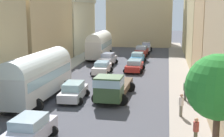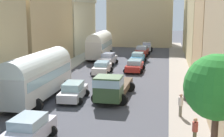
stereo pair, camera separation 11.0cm
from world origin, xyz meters
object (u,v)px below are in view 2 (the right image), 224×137
(cargo_truck_0, at_px, (112,86))
(car_5, at_px, (73,91))
(car_1, at_px, (138,58))
(pedestrian_0, at_px, (185,90))
(car_3, at_px, (147,47))
(pedestrian_1, at_px, (195,130))
(parked_bus_1, at_px, (38,74))
(car_7, at_px, (108,59))
(car_4, at_px, (29,130))
(car_6, at_px, (102,68))
(pedestrian_3, at_px, (191,91))
(car_0, at_px, (135,66))
(parked_bus_2, at_px, (100,44))
(car_2, at_px, (142,51))
(pedestrian_4, at_px, (181,104))

(cargo_truck_0, height_order, car_5, cargo_truck_0)
(car_1, height_order, pedestrian_0, pedestrian_0)
(car_3, height_order, pedestrian_1, pedestrian_1)
(parked_bus_1, height_order, car_7, parked_bus_1)
(car_1, distance_m, car_4, 27.85)
(car_6, bearing_deg, pedestrian_0, -47.22)
(pedestrian_1, bearing_deg, pedestrian_3, 87.65)
(car_6, bearing_deg, pedestrian_3, -46.89)
(car_0, distance_m, pedestrian_3, 13.57)
(car_5, bearing_deg, car_1, 79.56)
(pedestrian_0, bearing_deg, parked_bus_2, 119.28)
(pedestrian_1, bearing_deg, car_4, -173.15)
(parked_bus_2, xyz_separation_m, car_1, (6.10, -3.02, -1.51))
(pedestrian_0, bearing_deg, pedestrian_1, -89.26)
(parked_bus_1, xyz_separation_m, car_2, (6.41, 26.10, -1.34))
(car_4, height_order, car_5, car_4)
(cargo_truck_0, xyz_separation_m, car_1, (0.29, 18.46, -0.44))
(car_5, xyz_separation_m, pedestrian_3, (9.58, 0.73, 0.26))
(car_0, height_order, pedestrian_3, pedestrian_3)
(pedestrian_3, height_order, pedestrian_4, pedestrian_3)
(car_1, height_order, car_4, car_4)
(pedestrian_0, distance_m, pedestrian_3, 0.58)
(parked_bus_1, xyz_separation_m, car_3, (6.71, 32.52, -1.40))
(car_3, height_order, car_4, car_4)
(pedestrian_3, bearing_deg, car_7, 121.40)
(car_0, height_order, car_2, car_2)
(car_3, bearing_deg, car_2, -92.61)
(pedestrian_0, bearing_deg, pedestrian_4, -97.00)
(cargo_truck_0, xyz_separation_m, pedestrian_1, (6.03, -8.08, -0.22))
(pedestrian_3, bearing_deg, car_0, 115.60)
(cargo_truck_0, height_order, pedestrian_0, cargo_truck_0)
(car_1, relative_size, car_3, 0.85)
(car_4, relative_size, pedestrian_4, 2.35)
(pedestrian_0, height_order, pedestrian_1, pedestrian_0)
(parked_bus_2, height_order, car_6, parked_bus_2)
(parked_bus_1, relative_size, car_2, 2.31)
(parked_bus_2, bearing_deg, pedestrian_0, -60.72)
(car_4, xyz_separation_m, pedestrian_3, (9.49, 9.37, 0.23))
(car_0, relative_size, car_3, 0.99)
(car_5, xyz_separation_m, pedestrian_1, (9.24, -7.55, 0.23))
(parked_bus_1, bearing_deg, car_2, 76.20)
(parked_bus_2, relative_size, car_6, 2.08)
(cargo_truck_0, bearing_deg, car_7, 102.12)
(car_4, xyz_separation_m, pedestrian_1, (9.15, 1.10, 0.19))
(car_2, bearing_deg, car_0, -89.14)
(car_0, xyz_separation_m, pedestrian_1, (5.52, -20.51, 0.25))
(car_3, bearing_deg, cargo_truck_0, -91.10)
(pedestrian_0, bearing_deg, car_4, -132.85)
(car_5, bearing_deg, pedestrian_4, -18.63)
(car_2, height_order, car_5, car_2)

